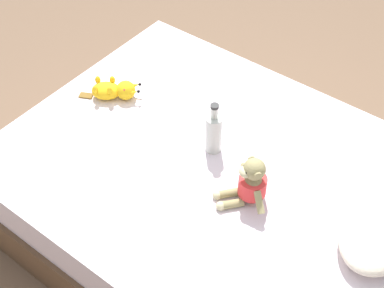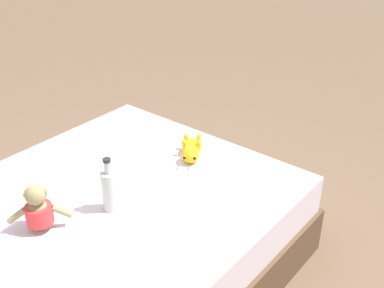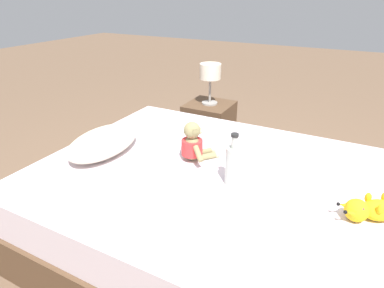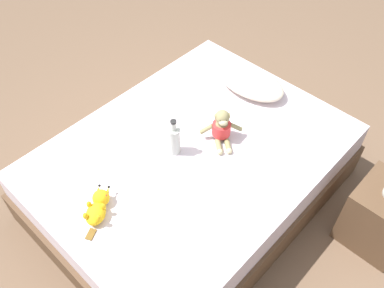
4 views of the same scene
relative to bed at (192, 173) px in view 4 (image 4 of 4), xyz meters
name	(u,v)px [view 4 (image 4 of 4)]	position (x,y,z in m)	size (l,w,h in m)	color
ground_plane	(192,193)	(0.00, 0.00, -0.25)	(16.00, 16.00, 0.00)	brown
bed	(192,173)	(0.00, 0.00, 0.00)	(1.54, 2.05, 0.50)	brown
pillow	(251,82)	(-0.09, 0.73, 0.32)	(0.55, 0.35, 0.13)	beige
plush_monkey	(222,128)	(0.07, 0.20, 0.35)	(0.25, 0.26, 0.24)	#8E8456
plush_yellow_creature	(98,207)	(-0.06, -0.71, 0.30)	(0.23, 0.30, 0.10)	yellow
glass_bottle	(174,140)	(-0.07, -0.09, 0.36)	(0.08, 0.08, 0.28)	#B7BCB2
nightstand	(381,216)	(1.12, 0.59, -0.01)	(0.39, 0.39, 0.47)	brown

